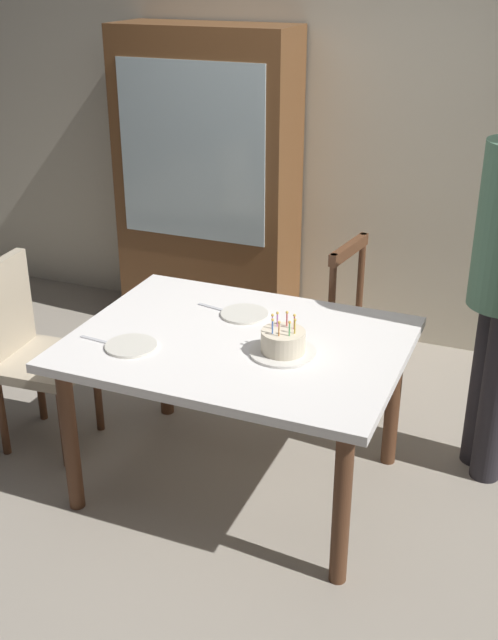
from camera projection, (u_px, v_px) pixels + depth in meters
ground at (239, 482)px, 3.67m from camera, size 6.40×6.40×0.00m
back_wall at (358, 131)px, 4.68m from camera, size 6.40×0.10×2.60m
dining_table at (238, 358)px, 3.40m from camera, size 1.41×1.07×0.75m
birthday_cake at (283, 343)px, 3.22m from camera, size 0.28×0.28×0.17m
plate_near_celebrant at (131, 346)px, 3.29m from camera, size 0.22×0.22×0.01m
plate_far_side at (245, 314)px, 3.58m from camera, size 0.22×0.22×0.01m
fork_near_celebrant at (98, 340)px, 3.34m from camera, size 0.18×0.03×0.01m
fork_far_side at (214, 308)px, 3.65m from camera, size 0.18×0.05×0.01m
chair_spindle_back at (315, 326)px, 4.16m from camera, size 0.50×0.50×0.95m
chair_upholstered at (28, 345)px, 3.79m from camera, size 0.47×0.47×0.95m
china_cabinet at (208, 185)px, 4.88m from camera, size 1.10×0.45×1.90m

